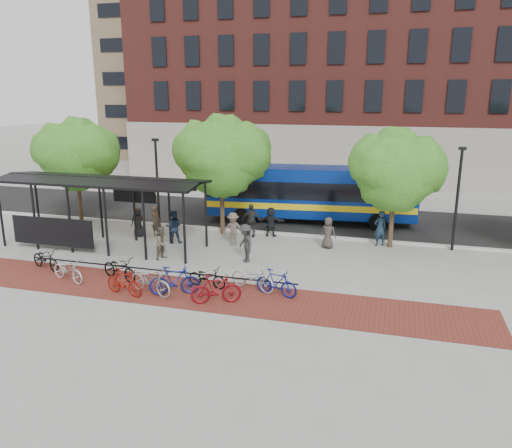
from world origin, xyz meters
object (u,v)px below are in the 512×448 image
(bike_2, at_px, (68,270))
(pedestrian_6, at_px, (328,233))
(pedestrian_0, at_px, (138,222))
(pedestrian_9, at_px, (246,243))
(tree_a, at_px, (77,152))
(bus, at_px, (310,191))
(bike_11, at_px, (276,283))
(tree_b, at_px, (223,153))
(bike_4, at_px, (120,268))
(pedestrian_5, at_px, (271,222))
(bike_6, at_px, (150,280))
(pedestrian_2, at_px, (174,227))
(pedestrian_4, at_px, (251,220))
(bus_shelter, at_px, (99,188))
(bike_8, at_px, (207,277))
(pedestrian_7, at_px, (380,228))
(bike_7, at_px, (174,281))
(lamp_post_right, at_px, (457,196))
(bike_5, at_px, (124,282))
(pedestrian_8, at_px, (163,243))
(pedestrian_1, at_px, (156,221))
(bike_10, at_px, (253,277))
(pedestrian_3, at_px, (233,229))
(bike_0, at_px, (46,259))
(tree_c, at_px, (397,168))
(bike_9, at_px, (216,289))

(bike_2, distance_m, pedestrian_6, 12.32)
(pedestrian_0, bearing_deg, pedestrian_9, -27.34)
(tree_a, bearing_deg, bus, 16.55)
(bike_11, relative_size, pedestrian_0, 1.09)
(tree_b, xyz_separation_m, bike_4, (-1.92, -7.83, -3.95))
(pedestrian_5, distance_m, pedestrian_6, 3.54)
(bike_6, xyz_separation_m, pedestrian_5, (2.55, 9.10, 0.24))
(pedestrian_2, distance_m, pedestrian_4, 4.17)
(bike_6, distance_m, pedestrian_6, 9.74)
(bike_4, height_order, pedestrian_5, pedestrian_5)
(bus_shelter, xyz_separation_m, pedestrian_4, (6.81, 3.69, -2.09))
(tree_b, bearing_deg, bus, 43.59)
(bike_4, relative_size, pedestrian_2, 1.13)
(bike_8, xyz_separation_m, pedestrian_7, (6.48, 7.63, 0.49))
(tree_a, height_order, bike_7, tree_a)
(lamp_post_right, height_order, bike_5, lamp_post_right)
(pedestrian_8, bearing_deg, bike_7, -126.99)
(tree_a, bearing_deg, pedestrian_6, -4.15)
(pedestrian_8, distance_m, pedestrian_9, 3.93)
(pedestrian_1, bearing_deg, bike_7, 140.41)
(bike_4, xyz_separation_m, bike_8, (3.82, 0.22, -0.07))
(bike_10, xyz_separation_m, pedestrian_3, (-2.60, 5.44, 0.33))
(bike_0, distance_m, pedestrian_1, 6.63)
(tree_a, distance_m, pedestrian_0, 6.03)
(pedestrian_0, bearing_deg, pedestrian_6, -3.81)
(pedestrian_4, height_order, pedestrian_5, pedestrian_4)
(bus_shelter, xyz_separation_m, pedestrian_1, (1.75, 2.47, -2.17))
(bus_shelter, bearing_deg, lamp_post_right, 13.39)
(lamp_post_right, distance_m, pedestrian_6, 6.47)
(pedestrian_3, bearing_deg, pedestrian_9, -58.08)
(bike_2, xyz_separation_m, bike_6, (3.93, -0.30, 0.06))
(tree_a, relative_size, bike_7, 3.18)
(tree_c, height_order, pedestrian_5, tree_c)
(bike_11, height_order, pedestrian_4, pedestrian_4)
(tree_c, height_order, bike_11, tree_c)
(bike_7, distance_m, pedestrian_3, 6.75)
(bike_5, bearing_deg, pedestrian_6, -26.16)
(bus, bearing_deg, pedestrian_6, -76.05)
(bike_5, height_order, bike_9, bike_9)
(pedestrian_7, bearing_deg, pedestrian_2, -16.07)
(bike_6, bearing_deg, bike_10, -48.78)
(bus, distance_m, bike_4, 13.24)
(bike_0, xyz_separation_m, bike_11, (10.53, -0.13, 0.03))
(pedestrian_5, bearing_deg, pedestrian_1, 15.33)
(tree_a, height_order, bike_11, tree_a)
(lamp_post_right, xyz_separation_m, bike_2, (-15.80, -8.81, -2.25))
(bike_5, distance_m, pedestrian_0, 8.25)
(tree_c, bearing_deg, bike_8, -133.04)
(bike_2, distance_m, bike_5, 3.06)
(bus, relative_size, pedestrian_2, 7.28)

